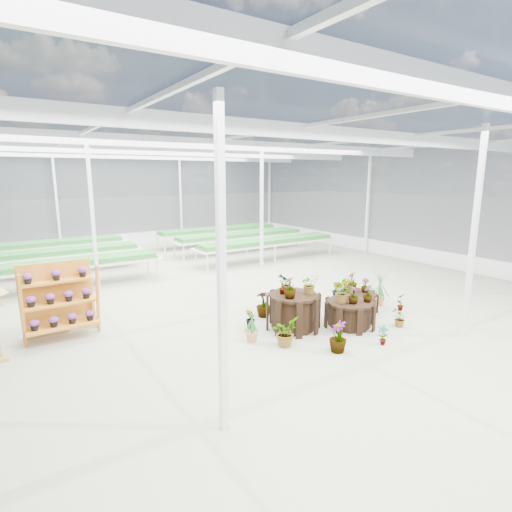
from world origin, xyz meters
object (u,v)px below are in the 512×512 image
plinth_mid (350,314)px  shelf_rack (60,301)px  plinth_low (357,302)px  plinth_tall (293,312)px

plinth_mid → shelf_rack: (-5.74, 3.02, 0.50)m
plinth_mid → plinth_low: (1.00, 0.70, -0.07)m
plinth_tall → plinth_mid: 1.35m
plinth_tall → plinth_low: bearing=2.6°
plinth_tall → plinth_mid: size_ratio=1.05×
plinth_low → plinth_mid: bearing=-145.0°
plinth_tall → shelf_rack: bearing=151.9°
plinth_tall → plinth_mid: bearing=-26.6°
plinth_tall → plinth_low: plinth_tall is taller
plinth_low → shelf_rack: shelf_rack is taller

